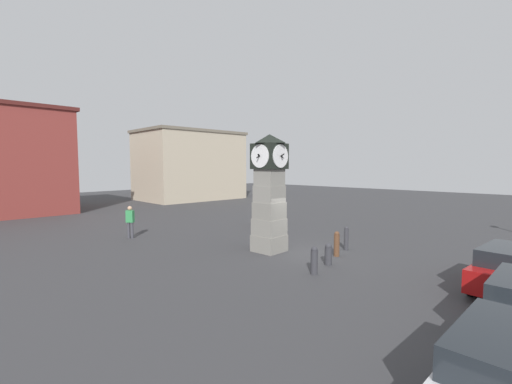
% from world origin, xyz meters
% --- Properties ---
extents(ground_plane, '(88.63, 88.63, 0.00)m').
position_xyz_m(ground_plane, '(0.00, 0.00, 0.00)').
color(ground_plane, '#38383A').
extents(clock_tower, '(1.72, 1.66, 5.38)m').
position_xyz_m(clock_tower, '(-0.79, 1.22, 2.75)').
color(clock_tower, gray).
rests_on(clock_tower, ground_plane).
extents(bollard_near_tower, '(0.21, 0.21, 1.12)m').
position_xyz_m(bollard_near_tower, '(1.84, -1.29, 0.57)').
color(bollard_near_tower, '#333338').
rests_on(bollard_near_tower, ground_plane).
extents(bollard_mid_row, '(0.24, 0.24, 1.10)m').
position_xyz_m(bollard_mid_row, '(0.54, -1.53, 0.56)').
color(bollard_mid_row, brown).
rests_on(bollard_mid_row, ground_plane).
extents(bollard_far_row, '(0.29, 0.29, 0.88)m').
position_xyz_m(bollard_far_row, '(-0.86, -1.95, 0.44)').
color(bollard_far_row, '#333338').
rests_on(bollard_far_row, ground_plane).
extents(bollard_end_row, '(0.26, 0.26, 1.03)m').
position_xyz_m(bollard_end_row, '(-2.25, -2.19, 0.52)').
color(bollard_end_row, '#333338').
rests_on(bollard_end_row, ground_plane).
extents(bench, '(0.55, 1.61, 0.90)m').
position_xyz_m(bench, '(4.12, 5.82, 0.52)').
color(bench, brown).
rests_on(bench, ground_plane).
extents(pedestrian_by_cars, '(0.42, 0.47, 1.77)m').
position_xyz_m(pedestrian_by_cars, '(-3.78, 8.62, 1.02)').
color(pedestrian_by_cars, '#3F3F47').
rests_on(pedestrian_by_cars, ground_plane).
extents(storefront_low_left, '(11.92, 8.62, 7.95)m').
position_xyz_m(storefront_low_left, '(11.83, 24.45, 3.99)').
color(storefront_low_left, '#B7A88E').
rests_on(storefront_low_left, ground_plane).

